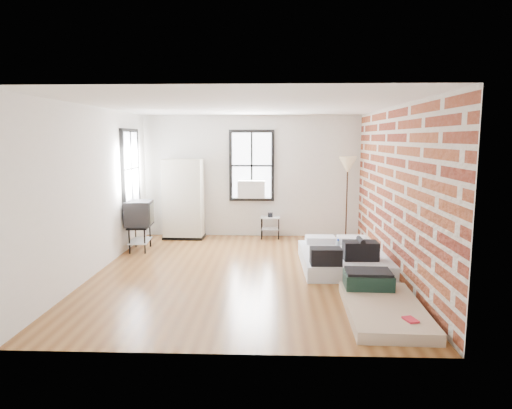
{
  "coord_description": "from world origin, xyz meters",
  "views": [
    {
      "loc": [
        0.5,
        -7.55,
        2.27
      ],
      "look_at": [
        0.2,
        0.3,
        1.13
      ],
      "focal_mm": 32.0,
      "sensor_mm": 36.0,
      "label": 1
    }
  ],
  "objects_px": {
    "mattress_main": "(343,258)",
    "tv_stand": "(139,215)",
    "side_table": "(270,222)",
    "floor_lamp": "(348,168)",
    "mattress_bare": "(380,302)",
    "wardrobe": "(183,199)"
  },
  "relations": [
    {
      "from": "tv_stand",
      "to": "wardrobe",
      "type": "bearing_deg",
      "value": 54.88
    },
    {
      "from": "mattress_bare",
      "to": "side_table",
      "type": "relative_size",
      "value": 3.18
    },
    {
      "from": "side_table",
      "to": "floor_lamp",
      "type": "height_order",
      "value": "floor_lamp"
    },
    {
      "from": "mattress_main",
      "to": "mattress_bare",
      "type": "relative_size",
      "value": 1.07
    },
    {
      "from": "floor_lamp",
      "to": "tv_stand",
      "type": "xyz_separation_m",
      "value": [
        -4.36,
        -1.17,
        -0.88
      ]
    },
    {
      "from": "mattress_main",
      "to": "mattress_bare",
      "type": "bearing_deg",
      "value": -85.97
    },
    {
      "from": "mattress_main",
      "to": "tv_stand",
      "type": "bearing_deg",
      "value": 163.43
    },
    {
      "from": "mattress_main",
      "to": "tv_stand",
      "type": "height_order",
      "value": "tv_stand"
    },
    {
      "from": "mattress_main",
      "to": "wardrobe",
      "type": "height_order",
      "value": "wardrobe"
    },
    {
      "from": "mattress_main",
      "to": "tv_stand",
      "type": "distance_m",
      "value": 4.14
    },
    {
      "from": "wardrobe",
      "to": "tv_stand",
      "type": "relative_size",
      "value": 1.78
    },
    {
      "from": "wardrobe",
      "to": "side_table",
      "type": "xyz_separation_m",
      "value": [
        1.98,
        0.07,
        -0.52
      ]
    },
    {
      "from": "mattress_bare",
      "to": "wardrobe",
      "type": "height_order",
      "value": "wardrobe"
    },
    {
      "from": "wardrobe",
      "to": "tv_stand",
      "type": "distance_m",
      "value": 1.36
    },
    {
      "from": "wardrobe",
      "to": "tv_stand",
      "type": "height_order",
      "value": "wardrobe"
    },
    {
      "from": "mattress_main",
      "to": "tv_stand",
      "type": "relative_size",
      "value": 1.96
    },
    {
      "from": "mattress_bare",
      "to": "floor_lamp",
      "type": "bearing_deg",
      "value": 88.87
    },
    {
      "from": "mattress_main",
      "to": "wardrobe",
      "type": "relative_size",
      "value": 1.1
    },
    {
      "from": "mattress_bare",
      "to": "mattress_main",
      "type": "bearing_deg",
      "value": 96.96
    },
    {
      "from": "wardrobe",
      "to": "mattress_bare",
      "type": "bearing_deg",
      "value": -49.5
    },
    {
      "from": "side_table",
      "to": "floor_lamp",
      "type": "relative_size",
      "value": 0.31
    },
    {
      "from": "mattress_main",
      "to": "side_table",
      "type": "height_order",
      "value": "mattress_main"
    }
  ]
}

